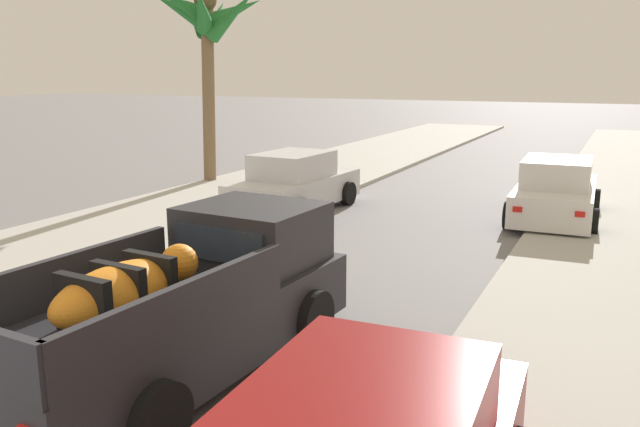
{
  "coord_description": "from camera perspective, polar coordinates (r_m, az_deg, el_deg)",
  "views": [
    {
      "loc": [
        4.67,
        -1.28,
        3.57
      ],
      "look_at": [
        0.01,
        8.47,
        1.2
      ],
      "focal_mm": 36.36,
      "sensor_mm": 36.0,
      "label": 1
    }
  ],
  "objects": [
    {
      "name": "curb_right",
      "position": [
        13.75,
        22.63,
        -3.44
      ],
      "size": [
        0.16,
        60.0,
        0.1
      ],
      "primitive_type": "cube",
      "color": "silver",
      "rests_on": "ground"
    },
    {
      "name": "curb_left",
      "position": [
        16.34,
        -7.9,
        -0.19
      ],
      "size": [
        0.16,
        60.0,
        0.1
      ],
      "primitive_type": "cube",
      "color": "silver",
      "rests_on": "ground"
    },
    {
      "name": "pickup_truck",
      "position": [
        8.03,
        -11.75,
        -7.98
      ],
      "size": [
        2.45,
        5.32,
        1.8
      ],
      "color": "#28282D",
      "rests_on": "ground"
    },
    {
      "name": "car_left_near",
      "position": [
        16.91,
        -2.27,
        2.64
      ],
      "size": [
        2.21,
        4.34,
        1.54
      ],
      "color": "silver",
      "rests_on": "ground"
    },
    {
      "name": "palm_tree_left_fore",
      "position": [
        21.39,
        -9.86,
        16.02
      ],
      "size": [
        3.79,
        3.98,
        6.12
      ],
      "color": "brown",
      "rests_on": "ground"
    },
    {
      "name": "sidewalk_left",
      "position": [
        16.96,
        -11.04,
        0.2
      ],
      "size": [
        5.02,
        60.0,
        0.12
      ],
      "primitive_type": "cube",
      "color": "#B2AFA8",
      "rests_on": "ground"
    },
    {
      "name": "car_right_near",
      "position": [
        16.69,
        20.01,
        1.77
      ],
      "size": [
        2.14,
        4.31,
        1.54
      ],
      "color": "silver",
      "rests_on": "ground"
    }
  ]
}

